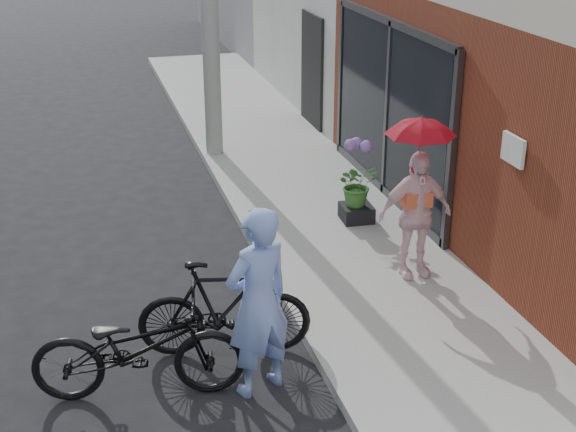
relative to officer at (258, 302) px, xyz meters
name	(u,v)px	position (x,y,z in m)	size (l,w,h in m)	color
ground	(219,357)	(-0.26, 0.61, -0.91)	(80.00, 80.00, 0.00)	black
sidewalk	(351,246)	(1.84, 2.61, -0.85)	(2.20, 24.00, 0.12)	#979792
curb	(263,256)	(0.68, 2.61, -0.85)	(0.12, 24.00, 0.12)	#9E9E99
officer	(258,302)	(0.00, 0.00, 0.00)	(0.66, 0.44, 1.82)	#7E97E0
bike_left	(138,348)	(-1.06, 0.19, -0.41)	(0.67, 1.91, 1.00)	black
bike_right	(224,308)	(-0.18, 0.68, -0.40)	(0.48, 1.70, 1.02)	black
kimono_woman	(415,215)	(2.21, 1.57, -0.04)	(0.88, 0.37, 1.50)	silver
parasol	(421,123)	(2.21, 1.57, 1.03)	(0.74, 0.74, 0.65)	red
planter	(356,213)	(2.14, 3.24, -0.68)	(0.41, 0.41, 0.22)	black
potted_plant	(358,184)	(2.14, 3.24, -0.28)	(0.54, 0.47, 0.60)	#366F2C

